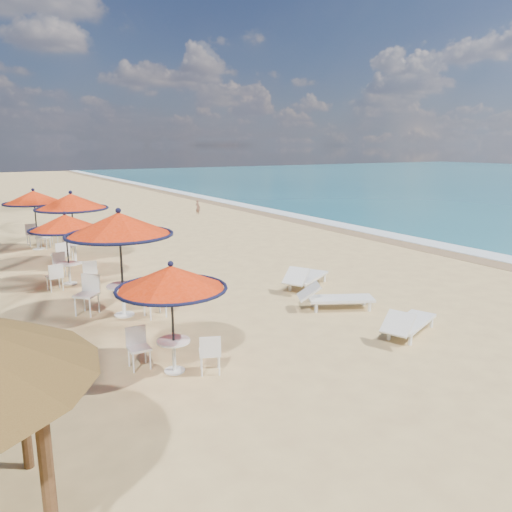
{
  "coord_description": "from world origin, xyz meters",
  "views": [
    {
      "loc": [
        -7.94,
        -8.02,
        4.13
      ],
      "look_at": [
        -1.16,
        3.27,
        1.2
      ],
      "focal_mm": 35.0,
      "sensor_mm": 36.0,
      "label": 1
    }
  ],
  "objects_px": {
    "station_2": "(66,231)",
    "lounger_mid": "(333,297)",
    "station_4": "(35,205)",
    "station_0": "(171,288)",
    "lounger_far": "(305,277)",
    "station_1": "(119,234)",
    "station_3": "(70,208)",
    "lounger_near": "(408,323)"
  },
  "relations": [
    {
      "from": "station_2",
      "to": "lounger_mid",
      "type": "height_order",
      "value": "station_2"
    },
    {
      "from": "station_2",
      "to": "station_4",
      "type": "xyz_separation_m",
      "value": [
        -0.01,
        6.14,
        0.19
      ]
    },
    {
      "from": "station_0",
      "to": "lounger_far",
      "type": "relative_size",
      "value": 1.03
    },
    {
      "from": "station_1",
      "to": "lounger_mid",
      "type": "distance_m",
      "value": 5.56
    },
    {
      "from": "station_1",
      "to": "lounger_mid",
      "type": "height_order",
      "value": "station_1"
    },
    {
      "from": "station_2",
      "to": "lounger_far",
      "type": "relative_size",
      "value": 1.08
    },
    {
      "from": "station_0",
      "to": "station_4",
      "type": "distance_m",
      "value": 13.44
    },
    {
      "from": "station_2",
      "to": "lounger_far",
      "type": "height_order",
      "value": "station_2"
    },
    {
      "from": "station_3",
      "to": "lounger_mid",
      "type": "xyz_separation_m",
      "value": [
        4.64,
        -8.7,
        -1.66
      ]
    },
    {
      "from": "station_1",
      "to": "lounger_far",
      "type": "relative_size",
      "value": 1.31
    },
    {
      "from": "lounger_mid",
      "to": "station_1",
      "type": "bearing_deg",
      "value": -178.86
    },
    {
      "from": "lounger_mid",
      "to": "station_4",
      "type": "bearing_deg",
      "value": 140.65
    },
    {
      "from": "station_1",
      "to": "station_4",
      "type": "bearing_deg",
      "value": 93.35
    },
    {
      "from": "station_4",
      "to": "lounger_mid",
      "type": "relative_size",
      "value": 1.23
    },
    {
      "from": "station_0",
      "to": "station_2",
      "type": "distance_m",
      "value": 7.3
    },
    {
      "from": "station_2",
      "to": "lounger_mid",
      "type": "relative_size",
      "value": 1.11
    },
    {
      "from": "station_2",
      "to": "station_3",
      "type": "bearing_deg",
      "value": 75.8
    },
    {
      "from": "station_1",
      "to": "station_3",
      "type": "distance_m",
      "value": 6.4
    },
    {
      "from": "lounger_near",
      "to": "lounger_far",
      "type": "bearing_deg",
      "value": 63.93
    },
    {
      "from": "lounger_near",
      "to": "lounger_far",
      "type": "height_order",
      "value": "lounger_far"
    },
    {
      "from": "station_4",
      "to": "lounger_near",
      "type": "distance_m",
      "value": 15.55
    },
    {
      "from": "station_1",
      "to": "station_4",
      "type": "xyz_separation_m",
      "value": [
        -0.58,
        9.84,
        -0.24
      ]
    },
    {
      "from": "lounger_near",
      "to": "lounger_far",
      "type": "distance_m",
      "value": 4.27
    },
    {
      "from": "station_1",
      "to": "station_4",
      "type": "distance_m",
      "value": 9.86
    },
    {
      "from": "station_1",
      "to": "station_4",
      "type": "relative_size",
      "value": 1.08
    },
    {
      "from": "station_2",
      "to": "station_3",
      "type": "relative_size",
      "value": 0.85
    },
    {
      "from": "station_0",
      "to": "lounger_far",
      "type": "bearing_deg",
      "value": 30.91
    },
    {
      "from": "station_0",
      "to": "lounger_far",
      "type": "height_order",
      "value": "station_0"
    },
    {
      "from": "station_2",
      "to": "lounger_far",
      "type": "distance_m",
      "value": 7.25
    },
    {
      "from": "lounger_far",
      "to": "station_2",
      "type": "bearing_deg",
      "value": 115.83
    },
    {
      "from": "station_0",
      "to": "lounger_mid",
      "type": "bearing_deg",
      "value": 14.88
    },
    {
      "from": "station_4",
      "to": "lounger_mid",
      "type": "distance_m",
      "value": 13.34
    },
    {
      "from": "station_1",
      "to": "lounger_mid",
      "type": "relative_size",
      "value": 1.34
    },
    {
      "from": "lounger_mid",
      "to": "lounger_far",
      "type": "distance_m",
      "value": 2.03
    },
    {
      "from": "station_0",
      "to": "station_4",
      "type": "height_order",
      "value": "station_4"
    },
    {
      "from": "lounger_near",
      "to": "lounger_mid",
      "type": "distance_m",
      "value": 2.32
    },
    {
      "from": "station_4",
      "to": "lounger_far",
      "type": "xyz_separation_m",
      "value": [
        5.88,
        -10.19,
        -1.47
      ]
    },
    {
      "from": "station_0",
      "to": "lounger_near",
      "type": "height_order",
      "value": "station_0"
    },
    {
      "from": "lounger_far",
      "to": "station_3",
      "type": "bearing_deg",
      "value": 97.93
    },
    {
      "from": "station_3",
      "to": "station_1",
      "type": "bearing_deg",
      "value": -91.06
    },
    {
      "from": "station_3",
      "to": "station_2",
      "type": "bearing_deg",
      "value": -104.2
    },
    {
      "from": "station_1",
      "to": "station_3",
      "type": "bearing_deg",
      "value": 88.94
    }
  ]
}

